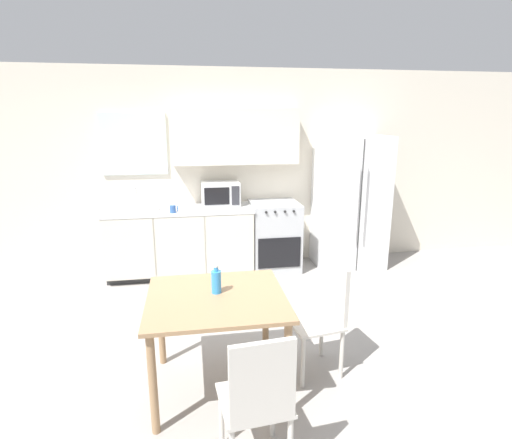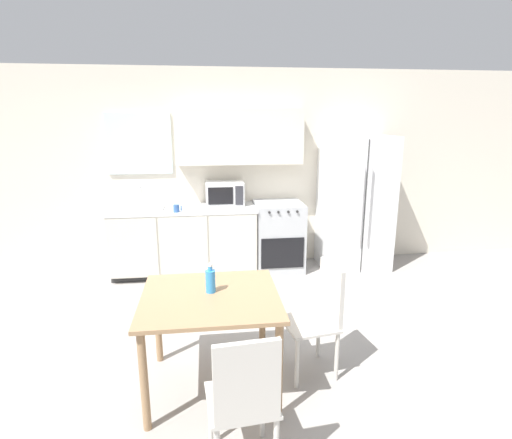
{
  "view_description": "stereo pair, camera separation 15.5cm",
  "coord_description": "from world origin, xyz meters",
  "px_view_note": "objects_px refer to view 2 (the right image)",
  "views": [
    {
      "loc": [
        -0.27,
        -3.34,
        2.06
      ],
      "look_at": [
        0.37,
        0.54,
        1.05
      ],
      "focal_mm": 28.0,
      "sensor_mm": 36.0,
      "label": 1
    },
    {
      "loc": [
        -0.12,
        -3.36,
        2.06
      ],
      "look_at": [
        0.37,
        0.54,
        1.05
      ],
      "focal_mm": 28.0,
      "sensor_mm": 36.0,
      "label": 2
    }
  ],
  "objects_px": {
    "microwave": "(225,193)",
    "coffee_mug": "(177,208)",
    "refrigerator": "(355,203)",
    "dining_chair_side": "(321,311)",
    "oven_range": "(278,236)",
    "drink_bottle": "(210,280)",
    "dining_chair_near": "(244,397)",
    "dining_table": "(211,309)"
  },
  "relations": [
    {
      "from": "refrigerator",
      "to": "dining_chair_near",
      "type": "distance_m",
      "value": 3.77
    },
    {
      "from": "oven_range",
      "to": "coffee_mug",
      "type": "bearing_deg",
      "value": -169.95
    },
    {
      "from": "refrigerator",
      "to": "dining_table",
      "type": "bearing_deg",
      "value": -129.92
    },
    {
      "from": "drink_bottle",
      "to": "oven_range",
      "type": "bearing_deg",
      "value": 68.11
    },
    {
      "from": "microwave",
      "to": "drink_bottle",
      "type": "relative_size",
      "value": 2.24
    },
    {
      "from": "oven_range",
      "to": "coffee_mug",
      "type": "relative_size",
      "value": 8.76
    },
    {
      "from": "coffee_mug",
      "to": "dining_chair_side",
      "type": "relative_size",
      "value": 0.11
    },
    {
      "from": "coffee_mug",
      "to": "dining_chair_near",
      "type": "relative_size",
      "value": 0.11
    },
    {
      "from": "coffee_mug",
      "to": "dining_table",
      "type": "relative_size",
      "value": 0.1
    },
    {
      "from": "dining_chair_near",
      "to": "drink_bottle",
      "type": "distance_m",
      "value": 0.98
    },
    {
      "from": "dining_chair_near",
      "to": "dining_table",
      "type": "bearing_deg",
      "value": 96.1
    },
    {
      "from": "dining_chair_near",
      "to": "dining_chair_side",
      "type": "relative_size",
      "value": 1.0
    },
    {
      "from": "coffee_mug",
      "to": "dining_chair_side",
      "type": "height_order",
      "value": "coffee_mug"
    },
    {
      "from": "refrigerator",
      "to": "coffee_mug",
      "type": "bearing_deg",
      "value": -174.95
    },
    {
      "from": "refrigerator",
      "to": "dining_chair_side",
      "type": "relative_size",
      "value": 1.96
    },
    {
      "from": "refrigerator",
      "to": "dining_chair_side",
      "type": "xyz_separation_m",
      "value": [
        -1.14,
        -2.32,
        -0.38
      ]
    },
    {
      "from": "dining_chair_side",
      "to": "drink_bottle",
      "type": "relative_size",
      "value": 4.1
    },
    {
      "from": "dining_chair_near",
      "to": "coffee_mug",
      "type": "bearing_deg",
      "value": 94.72
    },
    {
      "from": "microwave",
      "to": "coffee_mug",
      "type": "height_order",
      "value": "microwave"
    },
    {
      "from": "refrigerator",
      "to": "dining_table",
      "type": "relative_size",
      "value": 1.78
    },
    {
      "from": "oven_range",
      "to": "drink_bottle",
      "type": "distance_m",
      "value": 2.6
    },
    {
      "from": "dining_chair_near",
      "to": "dining_chair_side",
      "type": "bearing_deg",
      "value": 47.23
    },
    {
      "from": "microwave",
      "to": "coffee_mug",
      "type": "relative_size",
      "value": 4.77
    },
    {
      "from": "coffee_mug",
      "to": "dining_chair_near",
      "type": "xyz_separation_m",
      "value": [
        0.55,
        -3.05,
        -0.42
      ]
    },
    {
      "from": "dining_chair_side",
      "to": "dining_table",
      "type": "bearing_deg",
      "value": 87.4
    },
    {
      "from": "coffee_mug",
      "to": "dining_chair_side",
      "type": "xyz_separation_m",
      "value": [
        1.27,
        -2.11,
        -0.42
      ]
    },
    {
      "from": "dining_chair_near",
      "to": "drink_bottle",
      "type": "bearing_deg",
      "value": 94.92
    },
    {
      "from": "microwave",
      "to": "dining_chair_side",
      "type": "relative_size",
      "value": 0.55
    },
    {
      "from": "coffee_mug",
      "to": "drink_bottle",
      "type": "relative_size",
      "value": 0.47
    },
    {
      "from": "oven_range",
      "to": "refrigerator",
      "type": "relative_size",
      "value": 0.51
    },
    {
      "from": "dining_chair_near",
      "to": "microwave",
      "type": "bearing_deg",
      "value": 83.35
    },
    {
      "from": "refrigerator",
      "to": "microwave",
      "type": "bearing_deg",
      "value": 175.41
    },
    {
      "from": "coffee_mug",
      "to": "dining_table",
      "type": "bearing_deg",
      "value": -80.28
    },
    {
      "from": "drink_bottle",
      "to": "dining_chair_near",
      "type": "bearing_deg",
      "value": -79.55
    },
    {
      "from": "refrigerator",
      "to": "dining_chair_near",
      "type": "bearing_deg",
      "value": -119.63
    },
    {
      "from": "dining_table",
      "to": "dining_chair_near",
      "type": "distance_m",
      "value": 0.86
    },
    {
      "from": "refrigerator",
      "to": "dining_chair_near",
      "type": "relative_size",
      "value": 1.96
    },
    {
      "from": "coffee_mug",
      "to": "dining_chair_side",
      "type": "distance_m",
      "value": 2.49
    },
    {
      "from": "refrigerator",
      "to": "coffee_mug",
      "type": "distance_m",
      "value": 2.42
    },
    {
      "from": "coffee_mug",
      "to": "dining_table",
      "type": "xyz_separation_m",
      "value": [
        0.38,
        -2.21,
        -0.29
      ]
    },
    {
      "from": "oven_range",
      "to": "dining_chair_near",
      "type": "bearing_deg",
      "value": -103.53
    },
    {
      "from": "oven_range",
      "to": "drink_bottle",
      "type": "relative_size",
      "value": 4.12
    }
  ]
}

